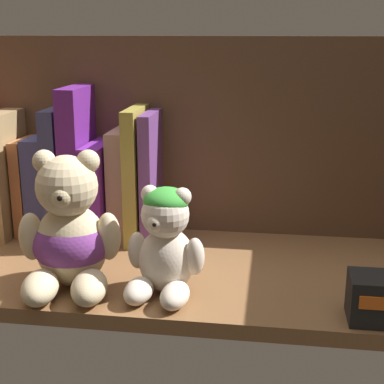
% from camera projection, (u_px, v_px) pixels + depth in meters
% --- Properties ---
extents(shelf_board, '(0.81, 0.31, 0.02)m').
position_uv_depth(shelf_board, '(172.00, 272.00, 0.81)').
color(shelf_board, brown).
rests_on(shelf_board, ground).
extents(shelf_back_panel, '(0.84, 0.01, 0.33)m').
position_uv_depth(shelf_back_panel, '(189.00, 143.00, 0.91)').
color(shelf_back_panel, brown).
rests_on(shelf_back_panel, ground).
extents(book_3, '(0.03, 0.15, 0.20)m').
position_uv_depth(book_3, '(11.00, 171.00, 0.93)').
color(book_3, '#9C7E52').
rests_on(book_3, shelf_board).
extents(book_4, '(0.02, 0.10, 0.15)m').
position_uv_depth(book_4, '(29.00, 185.00, 0.93)').
color(book_4, '#B0673D').
rests_on(book_4, shelf_board).
extents(book_5, '(0.03, 0.11, 0.16)m').
position_uv_depth(book_5, '(45.00, 184.00, 0.92)').
color(book_5, '#3C3F76').
rests_on(book_5, shelf_board).
extents(book_6, '(0.02, 0.13, 0.20)m').
position_uv_depth(book_6, '(63.00, 171.00, 0.91)').
color(book_6, navy).
rests_on(book_6, shelf_board).
extents(book_7, '(0.03, 0.13, 0.24)m').
position_uv_depth(book_7, '(81.00, 161.00, 0.90)').
color(book_7, '#5F1F7D').
rests_on(book_7, shelf_board).
extents(book_8, '(0.03, 0.15, 0.15)m').
position_uv_depth(book_8, '(104.00, 188.00, 0.91)').
color(book_8, '#69238A').
rests_on(book_8, shelf_board).
extents(book_9, '(0.03, 0.11, 0.17)m').
position_uv_depth(book_9, '(123.00, 183.00, 0.90)').
color(book_9, '#A57E68').
rests_on(book_9, shelf_board).
extents(book_10, '(0.02, 0.14, 0.21)m').
position_uv_depth(book_10, '(139.00, 172.00, 0.90)').
color(book_10, olive).
rests_on(book_10, shelf_board).
extents(book_11, '(0.02, 0.13, 0.20)m').
position_uv_depth(book_11, '(153.00, 175.00, 0.89)').
color(book_11, '#673A7C').
rests_on(book_11, shelf_board).
extents(teddy_bear_larger, '(0.13, 0.14, 0.18)m').
position_uv_depth(teddy_bear_larger, '(70.00, 235.00, 0.72)').
color(teddy_bear_larger, beige).
rests_on(teddy_bear_larger, shelf_board).
extents(teddy_bear_smaller, '(0.10, 0.11, 0.14)m').
position_uv_depth(teddy_bear_smaller, '(165.00, 244.00, 0.70)').
color(teddy_bear_smaller, beige).
rests_on(teddy_bear_smaller, shelf_board).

